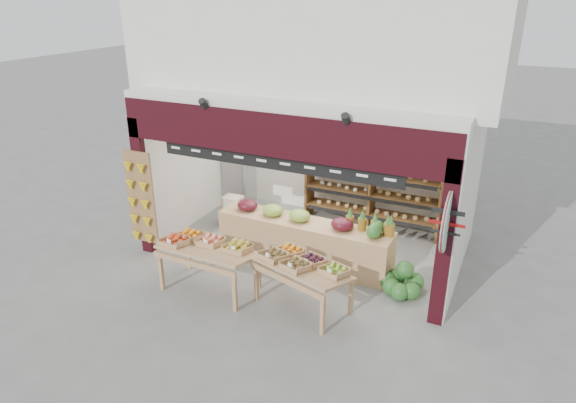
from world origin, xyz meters
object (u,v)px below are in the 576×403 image
at_px(watermelon_pile, 401,282).
at_px(mid_counter, 304,240).
at_px(back_shelving, 373,179).
at_px(refrigerator, 239,170).
at_px(cardboard_stack, 243,216).
at_px(display_table_right, 301,264).
at_px(display_table_left, 205,246).

bearing_deg(watermelon_pile, mid_counter, 171.60).
distance_m(back_shelving, refrigerator, 3.26).
height_order(back_shelving, cardboard_stack, back_shelving).
distance_m(back_shelving, watermelon_pile, 2.75).
bearing_deg(back_shelving, mid_counter, -108.73).
bearing_deg(refrigerator, display_table_right, -51.21).
height_order(back_shelving, display_table_left, back_shelving).
distance_m(refrigerator, cardboard_stack, 1.57).
bearing_deg(cardboard_stack, watermelon_pile, -16.65).
xyz_separation_m(back_shelving, display_table_left, (-1.85, -3.49, -0.32)).
relative_size(mid_counter, watermelon_pile, 4.47).
xyz_separation_m(mid_counter, display_table_right, (0.53, -1.31, 0.29)).
height_order(mid_counter, display_table_left, mid_counter).
bearing_deg(display_table_right, cardboard_stack, 137.17).
height_order(back_shelving, mid_counter, back_shelving).
relative_size(back_shelving, cardboard_stack, 2.95).
distance_m(back_shelving, cardboard_stack, 2.86).
distance_m(cardboard_stack, display_table_right, 3.17).
relative_size(back_shelving, display_table_left, 1.82).
bearing_deg(display_table_left, refrigerator, 111.54).
distance_m(cardboard_stack, watermelon_pile, 3.84).
bearing_deg(cardboard_stack, display_table_left, -75.04).
xyz_separation_m(display_table_left, watermelon_pile, (3.07, 1.19, -0.57)).
bearing_deg(watermelon_pile, refrigerator, 152.25).
bearing_deg(cardboard_stack, display_table_right, -42.83).
height_order(refrigerator, cardboard_stack, refrigerator).
xyz_separation_m(back_shelving, watermelon_pile, (1.22, -2.30, -0.90)).
xyz_separation_m(cardboard_stack, display_table_right, (2.30, -2.13, 0.49)).
distance_m(back_shelving, display_table_left, 3.97).
bearing_deg(mid_counter, watermelon_pile, -8.40).
distance_m(cardboard_stack, display_table_left, 2.43).
relative_size(cardboard_stack, display_table_left, 0.62).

